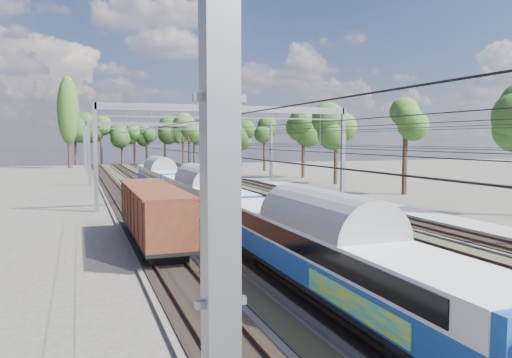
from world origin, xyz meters
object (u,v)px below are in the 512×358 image
object	(u,v)px
worker	(148,164)
signal_far	(190,151)
freight_boxcar	(153,211)
emu_train	(202,190)
signal_near	(189,152)

from	to	relation	value
worker	signal_far	distance (m)	9.53
freight_boxcar	worker	bearing A→B (deg)	82.65
emu_train	signal_near	bearing A→B (deg)	79.29
freight_boxcar	worker	world-z (taller)	freight_boxcar
worker	signal_near	bearing A→B (deg)	172.13
signal_near	freight_boxcar	bearing A→B (deg)	-98.66
emu_train	worker	bearing A→B (deg)	85.48
freight_boxcar	emu_train	bearing A→B (deg)	57.02
freight_boxcar	worker	distance (m)	79.77
freight_boxcar	signal_far	xyz separation A→B (m)	(18.27, 74.89, 1.73)
freight_boxcar	signal_far	distance (m)	77.11
emu_train	freight_boxcar	xyz separation A→B (m)	(-4.50, -6.94, -0.40)
signal_near	emu_train	bearing A→B (deg)	-95.09
signal_near	signal_far	world-z (taller)	signal_near
emu_train	worker	xyz separation A→B (m)	(5.70, 72.17, -1.49)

